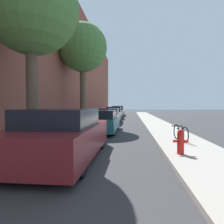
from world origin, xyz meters
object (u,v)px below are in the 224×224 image
parked_car_teal (100,121)px  street_tree_near (31,8)px  parked_car_silver (109,116)px  fire_hydrant (181,141)px  parked_car_maroon (63,135)px  parked_car_champagne (114,113)px  parked_car_white (118,111)px  street_tree_far (83,48)px  bicycle (180,133)px

parked_car_teal → street_tree_near: 6.51m
parked_car_silver → fire_hydrant: (3.29, -10.95, -0.12)m
parked_car_teal → parked_car_silver: size_ratio=0.92×
parked_car_silver → fire_hydrant: bearing=-73.3°
parked_car_silver → street_tree_near: bearing=-97.1°
parked_car_maroon → parked_car_champagne: bearing=90.1°
parked_car_champagne → parked_car_white: 6.14m
parked_car_champagne → street_tree_far: bearing=-100.0°
parked_car_silver → parked_car_white: (-0.02, 11.74, 0.07)m
parked_car_silver → street_tree_near: size_ratio=0.77×
parked_car_white → street_tree_near: street_tree_near is taller
fire_hydrant → parked_car_teal: bearing=120.7°
parked_car_teal → fire_hydrant: parked_car_teal is taller
bicycle → parked_car_silver: bearing=105.7°
parked_car_maroon → street_tree_near: bearing=148.5°
street_tree_near → street_tree_far: (-0.22, 7.62, 0.91)m
parked_car_maroon → parked_car_champagne: size_ratio=1.03×
parked_car_silver → parked_car_champagne: (-0.04, 5.59, 0.04)m
parked_car_silver → street_tree_far: bearing=-117.6°
street_tree_far → bicycle: bearing=-47.6°
street_tree_far → street_tree_near: bearing=-88.3°
parked_car_maroon → parked_car_white: 23.08m
parked_car_champagne → bicycle: (3.85, -14.37, -0.22)m
parked_car_champagne → bicycle: 14.88m
parked_car_maroon → parked_car_champagne: (-0.02, 16.94, -0.02)m
bicycle → parked_car_teal: bearing=131.8°
parked_car_champagne → street_tree_near: size_ratio=0.70×
street_tree_far → parked_car_silver: bearing=62.4°
parked_car_teal → street_tree_near: bearing=-106.7°
street_tree_far → parked_car_maroon: bearing=-79.8°
parked_car_maroon → street_tree_near: (-1.30, 0.80, 3.95)m
street_tree_near → fire_hydrant: 6.21m
parked_car_champagne → street_tree_near: street_tree_near is taller
parked_car_champagne → fire_hydrant: bearing=-78.6°
parked_car_silver → fire_hydrant: size_ratio=6.56×
parked_car_white → street_tree_far: street_tree_far is taller
parked_car_maroon → bicycle: bearing=33.8°
parked_car_champagne → street_tree_near: (-1.28, -16.14, 3.98)m
parked_car_teal → bicycle: 4.81m
parked_car_champagne → parked_car_silver: bearing=-89.6°
parked_car_champagne → street_tree_near: bearing=-94.5°
parked_car_white → street_tree_near: bearing=-93.3°
parked_car_white → bicycle: 20.88m
street_tree_near → bicycle: bearing=19.0°
street_tree_near → street_tree_far: bearing=91.7°
bicycle → fire_hydrant: bearing=-111.2°
street_tree_near → parked_car_silver: bearing=82.9°
fire_hydrant → bicycle: bearing=76.5°
street_tree_far → fire_hydrant: bearing=-59.0°
parked_car_teal → parked_car_silver: bearing=91.6°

